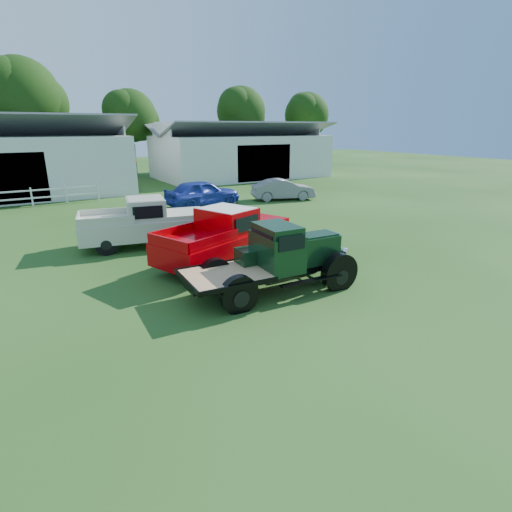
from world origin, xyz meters
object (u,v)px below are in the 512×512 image
white_pickup (144,223)px  misc_car_grey (283,189)px  misc_car_blue (202,193)px  vintage_flatbed (274,259)px  red_pickup (225,236)px

white_pickup → misc_car_grey: bearing=39.4°
white_pickup → misc_car_blue: bearing=61.7°
white_pickup → vintage_flatbed: bearing=-63.7°
misc_car_grey → white_pickup: bearing=137.8°
vintage_flatbed → misc_car_blue: size_ratio=1.09×
white_pickup → red_pickup: bearing=-52.6°
vintage_flatbed → misc_car_blue: vintage_flatbed is taller
vintage_flatbed → white_pickup: vintage_flatbed is taller
white_pickup → misc_car_grey: 12.99m
red_pickup → white_pickup: (-1.89, 3.81, -0.04)m
vintage_flatbed → misc_car_grey: 16.25m
red_pickup → misc_car_blue: size_ratio=1.17×
misc_car_blue → red_pickup: bearing=154.6°
red_pickup → vintage_flatbed: bearing=-110.3°
white_pickup → misc_car_blue: (5.77, 7.04, -0.17)m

